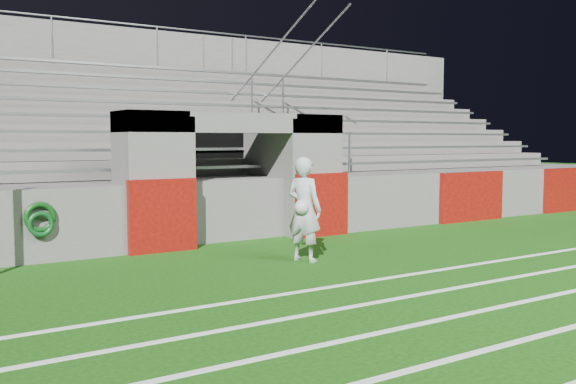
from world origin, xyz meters
TOP-DOWN VIEW (x-y plane):
  - ground at (0.00, 0.00)m, footprint 90.00×90.00m
  - stadium_structure at (0.00, 7.97)m, footprint 26.00×8.48m
  - goalkeeper_with_ball at (-0.12, 0.80)m, footprint 0.63×0.76m
  - hose_coil at (-3.94, 2.93)m, footprint 0.52×0.14m

SIDE VIEW (x-z plane):
  - ground at x=0.00m, z-range 0.00..0.00m
  - hose_coil at x=-3.94m, z-range 0.45..1.04m
  - goalkeeper_with_ball at x=-0.12m, z-range 0.00..1.78m
  - stadium_structure at x=0.00m, z-range -1.22..4.20m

